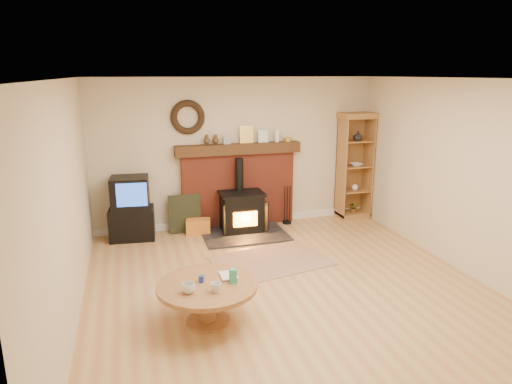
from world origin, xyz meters
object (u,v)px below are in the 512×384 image
object	(u,v)px
tv_unit	(131,209)
curio_cabinet	(354,166)
wood_stove	(242,213)
coffee_table	(207,291)

from	to	relation	value
tv_unit	curio_cabinet	size ratio (longest dim) A/B	0.53
wood_stove	coffee_table	bearing A→B (deg)	-111.47
curio_cabinet	coffee_table	world-z (taller)	curio_cabinet
wood_stove	tv_unit	world-z (taller)	wood_stove
wood_stove	tv_unit	xyz separation A→B (m)	(-1.82, 0.20, 0.16)
wood_stove	coffee_table	xyz separation A→B (m)	(-1.08, -2.76, 0.04)
wood_stove	coffee_table	size ratio (longest dim) A/B	1.28
curio_cabinet	coffee_table	xyz separation A→B (m)	(-3.31, -3.04, -0.61)
curio_cabinet	tv_unit	bearing A→B (deg)	-178.77
wood_stove	coffee_table	world-z (taller)	wood_stove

